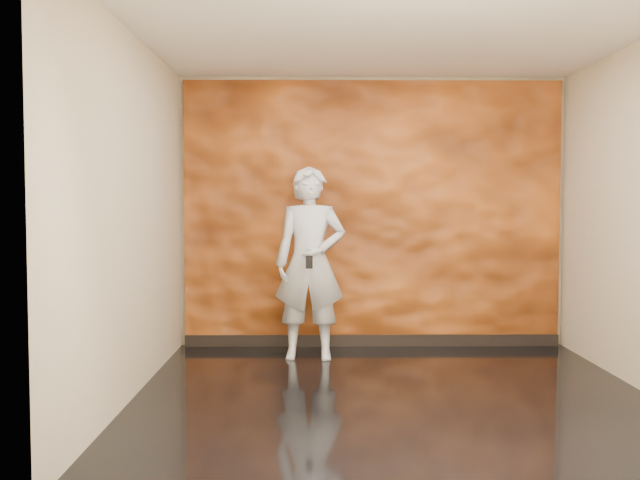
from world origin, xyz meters
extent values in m
cube|color=black|center=(0.00, 0.00, -0.01)|extent=(4.00, 4.00, 0.01)
cube|color=#C1B596|center=(0.00, 2.00, 1.40)|extent=(4.00, 0.02, 2.80)
cube|color=#C1B596|center=(0.00, -2.00, 1.40)|extent=(4.00, 0.02, 2.80)
cube|color=#C1B596|center=(-2.00, 0.00, 1.40)|extent=(0.02, 4.00, 2.80)
cube|color=white|center=(0.00, 0.00, 2.80)|extent=(4.00, 4.00, 0.01)
cube|color=orange|center=(0.00, 1.96, 1.38)|extent=(3.90, 0.06, 2.75)
cube|color=black|center=(0.00, 1.92, 0.06)|extent=(3.90, 0.04, 0.12)
imported|color=#A5ABB4|center=(-0.64, 1.35, 0.92)|extent=(0.70, 0.48, 1.84)
cube|color=black|center=(-0.65, 1.07, 0.95)|extent=(0.06, 0.02, 0.12)
camera|label=1|loc=(-0.62, -5.44, 1.50)|focal=40.00mm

